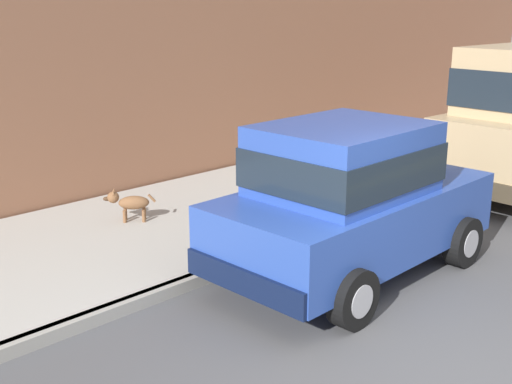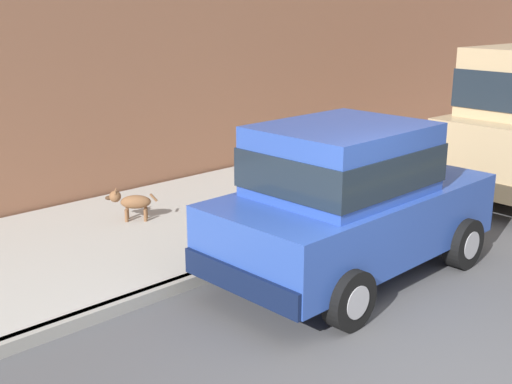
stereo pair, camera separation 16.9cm
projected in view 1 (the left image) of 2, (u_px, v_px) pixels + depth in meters
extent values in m
plane|color=#4C4C4F|center=(465.00, 378.00, 5.75)|extent=(80.00, 80.00, 0.00)
cube|color=gray|center=(224.00, 269.00, 7.92)|extent=(0.16, 64.00, 0.14)
cube|color=#A8A59E|center=(139.00, 234.00, 9.15)|extent=(3.60, 64.00, 0.14)
cube|color=#28479E|center=(354.00, 218.00, 7.83)|extent=(1.77, 3.72, 0.76)
cube|color=#28479E|center=(343.00, 159.00, 7.44)|extent=(1.54, 1.92, 0.80)
cube|color=#19232D|center=(343.00, 164.00, 7.46)|extent=(1.57, 1.96, 0.44)
cube|color=#0E1837|center=(430.00, 205.00, 9.12)|extent=(1.69, 0.22, 0.28)
cube|color=#0E1837|center=(248.00, 280.00, 6.67)|extent=(1.69, 0.22, 0.28)
cylinder|color=black|center=(352.00, 212.00, 9.30)|extent=(0.23, 0.64, 0.64)
cylinder|color=#9E9EA3|center=(352.00, 212.00, 9.30)|extent=(0.24, 0.35, 0.35)
cylinder|color=black|center=(463.00, 242.00, 8.14)|extent=(0.23, 0.64, 0.64)
cylinder|color=#9E9EA3|center=(463.00, 242.00, 8.14)|extent=(0.24, 0.35, 0.35)
cylinder|color=black|center=(236.00, 254.00, 7.73)|extent=(0.23, 0.64, 0.64)
cylinder|color=#9E9EA3|center=(236.00, 254.00, 7.73)|extent=(0.24, 0.35, 0.35)
cylinder|color=black|center=(353.00, 298.00, 6.57)|extent=(0.23, 0.64, 0.64)
cylinder|color=#9E9EA3|center=(353.00, 298.00, 6.57)|extent=(0.24, 0.35, 0.35)
cube|color=#EAEACC|center=(400.00, 174.00, 9.41)|extent=(0.28, 0.08, 0.14)
cube|color=#EAEACC|center=(468.00, 188.00, 8.69)|extent=(0.28, 0.08, 0.14)
cube|color=#3E3527|center=(474.00, 186.00, 10.10)|extent=(1.87, 0.27, 0.28)
cylinder|color=black|center=(449.00, 174.00, 11.37)|extent=(0.24, 0.65, 0.64)
cylinder|color=#9E9EA3|center=(449.00, 174.00, 11.37)|extent=(0.25, 0.36, 0.35)
ellipsoid|color=brown|center=(134.00, 203.00, 9.39)|extent=(0.43, 0.47, 0.20)
cylinder|color=brown|center=(125.00, 217.00, 9.37)|extent=(0.05, 0.05, 0.18)
cylinder|color=brown|center=(125.00, 214.00, 9.49)|extent=(0.05, 0.05, 0.18)
cylinder|color=brown|center=(144.00, 216.00, 9.40)|extent=(0.05, 0.05, 0.18)
cylinder|color=brown|center=(144.00, 213.00, 9.51)|extent=(0.05, 0.05, 0.18)
sphere|color=brown|center=(113.00, 197.00, 9.34)|extent=(0.17, 0.17, 0.17)
ellipsoid|color=#432C1C|center=(107.00, 199.00, 9.33)|extent=(0.12, 0.13, 0.06)
cone|color=brown|center=(113.00, 193.00, 9.27)|extent=(0.06, 0.06, 0.07)
cone|color=brown|center=(114.00, 191.00, 9.36)|extent=(0.06, 0.06, 0.07)
cylinder|color=brown|center=(152.00, 198.00, 9.40)|extent=(0.10, 0.11, 0.13)
cube|color=#8C5B42|center=(288.00, 40.00, 13.51)|extent=(0.50, 20.00, 4.94)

